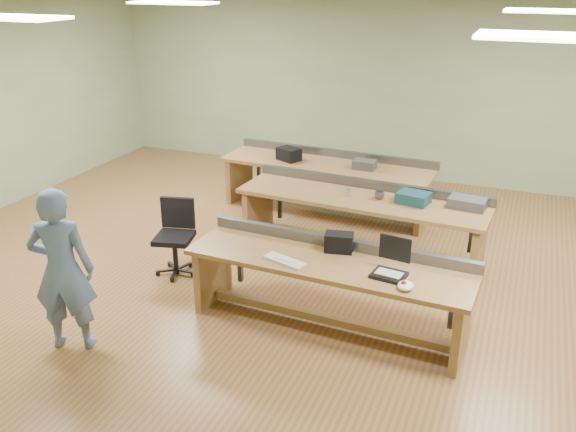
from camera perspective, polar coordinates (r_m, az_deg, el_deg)
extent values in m
plane|color=olive|center=(7.48, 1.18, -4.99)|extent=(10.00, 10.00, 0.00)
plane|color=silver|center=(6.67, 1.39, 18.62)|extent=(10.00, 10.00, 0.00)
cube|color=#94AE84|center=(10.67, 9.07, 11.55)|extent=(10.00, 0.04, 3.00)
cube|color=#94AE84|center=(3.75, -21.26, -10.07)|extent=(10.00, 0.04, 3.00)
cube|color=white|center=(6.78, -24.78, 16.53)|extent=(1.20, 0.50, 0.03)
cube|color=white|center=(9.13, -10.72, 19.02)|extent=(1.20, 0.50, 0.03)
cube|color=white|center=(4.75, 24.62, 14.96)|extent=(1.20, 0.50, 0.03)
cube|color=white|center=(7.74, 24.18, 17.08)|extent=(1.20, 0.50, 0.03)
cube|color=#9A6E41|center=(6.01, 3.76, -4.44)|extent=(2.89, 0.89, 0.05)
cube|color=#9A6E41|center=(6.71, -7.03, -5.17)|extent=(0.11, 0.67, 0.70)
cube|color=#9A6E41|center=(5.92, 15.95, -9.92)|extent=(0.11, 0.67, 0.70)
cube|color=#9A6E41|center=(6.31, 3.61, -9.52)|extent=(2.56, 0.22, 0.08)
cube|color=#515359|center=(6.26, 4.90, -2.50)|extent=(2.86, 0.21, 0.11)
cube|color=#9A6E41|center=(7.70, 6.87, 1.57)|extent=(3.20, 1.04, 0.05)
cube|color=#9A6E41|center=(8.38, -2.82, 0.70)|extent=(0.13, 0.74, 0.70)
cube|color=#9A6E41|center=(7.54, 17.40, -2.86)|extent=(0.13, 0.74, 0.70)
cube|color=#9A6E41|center=(7.94, 6.67, -2.66)|extent=(2.85, 0.28, 0.08)
cube|color=#515359|center=(8.01, 7.79, 2.96)|extent=(3.15, 0.28, 0.11)
cube|color=#9A6E41|center=(9.02, 3.62, 4.78)|extent=(3.19, 1.00, 0.05)
cube|color=#9A6E41|center=(9.74, -4.56, 3.75)|extent=(0.12, 0.74, 0.70)
cube|color=#9A6E41|center=(8.75, 12.59, 1.11)|extent=(0.12, 0.74, 0.70)
cube|color=#9A6E41|center=(9.22, 3.53, 1.07)|extent=(2.85, 0.25, 0.08)
cube|color=#515359|center=(9.34, 4.49, 5.87)|extent=(3.15, 0.24, 0.11)
imported|color=#647AA4|center=(6.04, -20.37, -4.77)|extent=(0.70, 0.58, 1.63)
cube|color=black|center=(5.76, 9.42, -5.47)|extent=(0.34, 0.29, 0.03)
cube|color=black|center=(5.76, 9.99, -3.00)|extent=(0.31, 0.06, 0.24)
cube|color=beige|center=(5.96, -0.32, -4.21)|extent=(0.47, 0.27, 0.03)
ellipsoid|color=white|center=(5.56, 10.95, -6.42)|extent=(0.19, 0.21, 0.07)
cube|color=black|center=(6.17, 4.78, -2.48)|extent=(0.31, 0.23, 0.19)
cylinder|color=black|center=(7.40, -10.49, -3.75)|extent=(0.06, 0.06, 0.44)
cube|color=black|center=(7.30, -10.62, -2.04)|extent=(0.51, 0.51, 0.06)
cube|color=black|center=(7.38, -10.27, 0.31)|extent=(0.40, 0.14, 0.38)
cylinder|color=black|center=(7.49, -10.39, -5.08)|extent=(0.59, 0.59, 0.06)
cube|color=#13383E|center=(7.59, 11.66, 1.69)|extent=(0.42, 0.35, 0.13)
cube|color=#3B3B3D|center=(7.60, 16.45, 1.19)|extent=(0.46, 0.32, 0.12)
imported|color=#3B3B3D|center=(7.65, 8.55, 1.93)|extent=(0.14, 0.14, 0.10)
cylinder|color=#B4B4B8|center=(7.68, 5.69, 2.19)|extent=(0.06, 0.06, 0.11)
cube|color=black|center=(9.13, 0.07, 5.82)|extent=(0.40, 0.35, 0.19)
cube|color=#3B3B3D|center=(8.80, 7.18, 4.80)|extent=(0.32, 0.24, 0.13)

